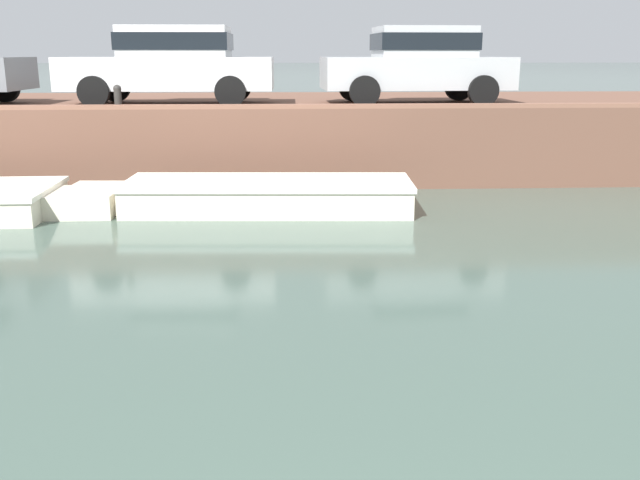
# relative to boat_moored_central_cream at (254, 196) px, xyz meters

# --- Properties ---
(ground_plane) EXTENTS (400.00, 400.00, 0.00)m
(ground_plane) POSITION_rel_boat_moored_central_cream_xyz_m (0.91, -4.52, -0.26)
(ground_plane) COLOR #42564C
(far_quay_wall) EXTENTS (60.00, 6.00, 1.55)m
(far_quay_wall) POSITION_rel_boat_moored_central_cream_xyz_m (0.91, 4.80, 0.52)
(far_quay_wall) COLOR brown
(far_quay_wall) RESTS_ON ground
(far_wall_coping) EXTENTS (60.00, 0.24, 0.08)m
(far_wall_coping) POSITION_rel_boat_moored_central_cream_xyz_m (0.91, 1.92, 1.34)
(far_wall_coping) COLOR brown
(far_wall_coping) RESTS_ON far_quay_wall
(boat_moored_central_cream) EXTENTS (5.73, 1.85, 0.52)m
(boat_moored_central_cream) POSITION_rel_boat_moored_central_cream_xyz_m (0.00, 0.00, 0.00)
(boat_moored_central_cream) COLOR silver
(boat_moored_central_cream) RESTS_ON ground
(car_left_inner_white) EXTENTS (4.23, 1.99, 1.54)m
(car_left_inner_white) POSITION_rel_boat_moored_central_cream_xyz_m (-1.75, 3.19, 2.14)
(car_left_inner_white) COLOR white
(car_left_inner_white) RESTS_ON far_quay_wall
(car_centre_silver) EXTENTS (3.87, 2.04, 1.54)m
(car_centre_silver) POSITION_rel_boat_moored_central_cream_xyz_m (3.29, 3.19, 2.14)
(car_centre_silver) COLOR #B7BABC
(car_centre_silver) RESTS_ON far_quay_wall
(mooring_bollard_mid) EXTENTS (0.15, 0.15, 0.45)m
(mooring_bollard_mid) POSITION_rel_boat_moored_central_cream_xyz_m (-2.61, 2.05, 1.54)
(mooring_bollard_mid) COLOR #2D2B28
(mooring_bollard_mid) RESTS_ON far_quay_wall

